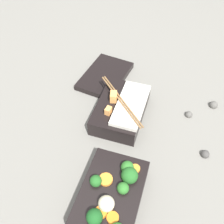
# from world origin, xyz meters

# --- Properties ---
(ground_plane) EXTENTS (3.00, 3.00, 0.00)m
(ground_plane) POSITION_xyz_m (0.00, 0.00, 0.00)
(ground_plane) COLOR slate
(bento_tray_vegetable) EXTENTS (0.20, 0.14, 0.08)m
(bento_tray_vegetable) POSITION_xyz_m (-0.13, -0.03, 0.03)
(bento_tray_vegetable) COLOR black
(bento_tray_vegetable) RESTS_ON ground_plane
(bento_tray_rice) EXTENTS (0.20, 0.17, 0.08)m
(bento_tray_rice) POSITION_xyz_m (0.13, 0.03, 0.03)
(bento_tray_rice) COLOR black
(bento_tray_rice) RESTS_ON ground_plane
(bento_lid) EXTENTS (0.21, 0.16, 0.02)m
(bento_lid) POSITION_xyz_m (0.28, 0.13, 0.01)
(bento_lid) COLOR black
(bento_lid) RESTS_ON ground_plane
(pebble_0) EXTENTS (0.02, 0.02, 0.02)m
(pebble_0) POSITION_xyz_m (0.19, -0.17, 0.01)
(pebble_0) COLOR #595651
(pebble_0) RESTS_ON ground_plane
(pebble_1) EXTENTS (0.03, 0.03, 0.03)m
(pebble_1) POSITION_xyz_m (0.26, -0.24, 0.01)
(pebble_1) COLOR #595651
(pebble_1) RESTS_ON ground_plane
(pebble_2) EXTENTS (0.02, 0.02, 0.02)m
(pebble_2) POSITION_xyz_m (0.06, -0.23, 0.01)
(pebble_2) COLOR #474442
(pebble_2) RESTS_ON ground_plane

